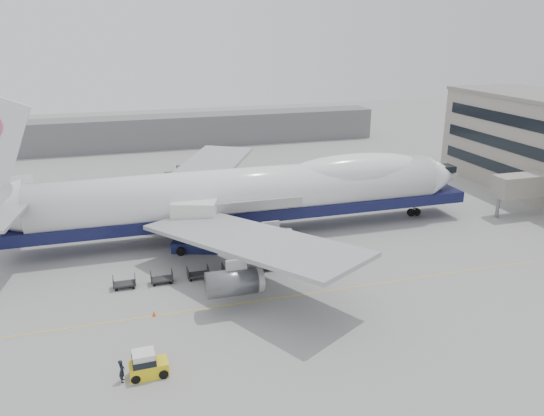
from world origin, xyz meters
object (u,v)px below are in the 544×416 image
object	(u,v)px
airliner	(250,193)
ground_worker	(122,371)
baggage_tug	(147,365)
catering_truck	(195,223)

from	to	relation	value
airliner	ground_worker	xyz separation A→B (m)	(-17.03, -27.22, -4.69)
airliner	ground_worker	world-z (taller)	airliner
baggage_tug	airliner	bearing A→B (deg)	58.66
airliner	ground_worker	size ratio (longest dim) A/B	35.75
airliner	baggage_tug	distance (m)	31.34
catering_truck	ground_worker	bearing A→B (deg)	-92.38
baggage_tug	ground_worker	bearing A→B (deg)	-176.10
catering_truck	baggage_tug	bearing A→B (deg)	-88.50
catering_truck	ground_worker	world-z (taller)	catering_truck
airliner	ground_worker	distance (m)	32.45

